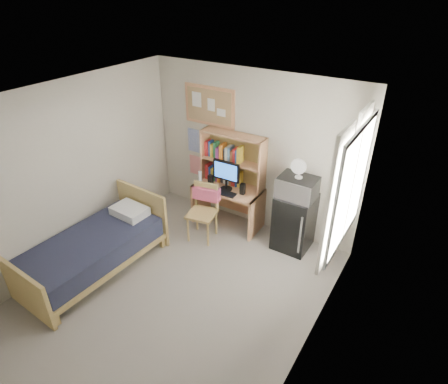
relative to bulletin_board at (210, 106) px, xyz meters
The scene contains 25 objects.
floor 2.95m from the bulletin_board, 69.48° to the right, with size 3.60×4.20×0.02m, color gray.
ceiling 2.33m from the bulletin_board, 69.48° to the right, with size 3.60×4.20×0.02m, color white.
wall_back 1.00m from the bulletin_board, ahead, with size 3.60×0.04×2.60m, color beige.
wall_left 2.40m from the bulletin_board, 116.08° to the right, with size 0.04×4.20×2.60m, color beige.
wall_right 3.37m from the bulletin_board, 38.93° to the right, with size 0.04×4.20×2.60m, color beige.
window_unit 2.70m from the bulletin_board, 19.26° to the right, with size 0.10×1.40×1.70m, color white.
curtain_left 2.83m from the bulletin_board, 27.19° to the right, with size 0.04×0.55×1.70m, color beige.
curtain_right 2.57m from the bulletin_board, 10.96° to the right, with size 0.04×0.55×1.70m, color beige.
bulletin_board is the anchor object (origin of this frame).
poster_wave 0.74m from the bulletin_board, behind, with size 0.30×0.01×0.42m, color #27419E.
poster_japan 1.18m from the bulletin_board, behind, with size 0.28×0.01×0.36m, color red.
desk 1.68m from the bulletin_board, 28.36° to the right, with size 1.13×0.57×0.71m, color tan.
desk_chair 1.73m from the bulletin_board, 65.22° to the right, with size 0.47×0.47×0.93m, color tan.
mini_fridge 2.27m from the bulletin_board, ahead, with size 0.54×0.54×0.91m, color black.
bed 2.88m from the bulletin_board, 102.25° to the right, with size 0.98×1.97×0.54m, color #1C1E32.
hutch 0.94m from the bulletin_board, 14.60° to the right, with size 1.09×0.28×0.89m, color tan.
monitor 1.16m from the bulletin_board, 33.04° to the right, with size 0.46×0.04×0.49m, color black.
keyboard 1.40m from the bulletin_board, 42.16° to the right, with size 0.47×0.15×0.02m, color black.
speaker_left 1.20m from the bulletin_board, 56.64° to the right, with size 0.07×0.07×0.18m, color black.
speaker_right 1.44m from the bulletin_board, 22.12° to the right, with size 0.07×0.07×0.18m, color black.
water_bottle 1.17m from the bulletin_board, 82.10° to the right, with size 0.06×0.06×0.22m, color white.
hoodie 1.41m from the bulletin_board, 61.55° to the right, with size 0.44×0.14×0.21m, color #E5577D.
microwave 1.94m from the bulletin_board, ahead, with size 0.54×0.41×0.32m, color #BCBCC1.
desk_fan 1.83m from the bulletin_board, ahead, with size 0.22×0.22×0.28m, color white.
pillow 2.09m from the bulletin_board, 106.53° to the right, with size 0.53×0.37×0.13m, color white.
Camera 1 is at (2.55, -2.78, 3.72)m, focal length 30.00 mm.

